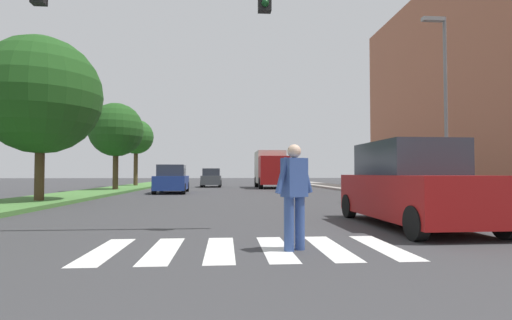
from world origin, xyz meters
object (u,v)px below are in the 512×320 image
at_px(tree_distant, 136,137).
at_px(truck_box_delivery, 271,168).
at_px(tree_far, 116,130).
at_px(pedestrian_performer, 294,192).
at_px(traffic_light_gantry, 36,21).
at_px(sedan_distant, 211,178).
at_px(sedan_midblock, 172,180).
at_px(suv_crossing, 410,186).
at_px(tree_mid, 41,95).
at_px(street_lamp_right, 443,91).

bearing_deg(tree_distant, truck_box_delivery, -13.71).
height_order(tree_far, truck_box_delivery, tree_far).
bearing_deg(pedestrian_performer, tree_distant, 107.32).
distance_m(tree_distant, traffic_light_gantry, 27.29).
distance_m(traffic_light_gantry, sedan_distant, 27.19).
xyz_separation_m(traffic_light_gantry, sedan_midblock, (0.57, 16.27, -3.54)).
xyz_separation_m(sedan_distant, truck_box_delivery, (5.04, -2.70, 0.87)).
xyz_separation_m(suv_crossing, sedan_distant, (-5.55, 26.27, -0.17)).
height_order(traffic_light_gantry, suv_crossing, traffic_light_gantry).
relative_size(traffic_light_gantry, truck_box_delivery, 1.39).
height_order(tree_far, sedan_midblock, tree_far).
xyz_separation_m(tree_mid, suv_crossing, (11.68, -7.32, -3.41)).
bearing_deg(tree_far, sedan_midblock, -28.86).
bearing_deg(tree_far, truck_box_delivery, 26.76).
distance_m(suv_crossing, truck_box_delivery, 23.59).
bearing_deg(tree_mid, sedan_distant, 72.07).
distance_m(sedan_distant, truck_box_delivery, 5.78).
distance_m(suv_crossing, sedan_midblock, 17.47).
height_order(sedan_midblock, sedan_distant, sedan_midblock).
height_order(tree_mid, pedestrian_performer, tree_mid).
bearing_deg(street_lamp_right, sedan_midblock, 142.48).
bearing_deg(sedan_midblock, street_lamp_right, -37.52).
bearing_deg(sedan_distant, truck_box_delivery, -28.15).
xyz_separation_m(tree_mid, pedestrian_performer, (8.48, -9.91, -3.41)).
height_order(street_lamp_right, sedan_distant, street_lamp_right).
height_order(tree_far, pedestrian_performer, tree_far).
relative_size(tree_mid, tree_far, 1.13).
bearing_deg(tree_mid, sedan_midblock, 64.21).
relative_size(tree_distant, traffic_light_gantry, 0.68).
xyz_separation_m(tree_distant, sedan_midblock, (4.64, -10.72, -3.63)).
height_order(suv_crossing, sedan_distant, suv_crossing).
xyz_separation_m(street_lamp_right, pedestrian_performer, (-7.78, -8.95, -3.66)).
bearing_deg(truck_box_delivery, pedestrian_performer, -95.87).
xyz_separation_m(sedan_midblock, sedan_distant, (2.07, 10.55, -0.04)).
bearing_deg(suv_crossing, truck_box_delivery, 91.24).
distance_m(tree_mid, sedan_midblock, 9.98).
bearing_deg(tree_far, tree_distant, 93.99).
relative_size(traffic_light_gantry, pedestrian_performer, 5.08).
bearing_deg(tree_distant, tree_mid, -88.27).
height_order(tree_mid, sedan_midblock, tree_mid).
xyz_separation_m(suv_crossing, truck_box_delivery, (-0.51, 23.57, 0.70)).
distance_m(pedestrian_performer, sedan_distant, 28.96).
xyz_separation_m(tree_far, sedan_midblock, (4.04, -2.23, -3.33)).
distance_m(suv_crossing, sedan_distant, 26.85).
distance_m(tree_mid, pedestrian_performer, 13.48).
distance_m(street_lamp_right, suv_crossing, 8.65).
bearing_deg(tree_distant, street_lamp_right, -50.03).
relative_size(tree_mid, pedestrian_performer, 3.87).
xyz_separation_m(tree_far, truck_box_delivery, (11.15, 5.62, -2.50)).
relative_size(suv_crossing, truck_box_delivery, 0.75).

